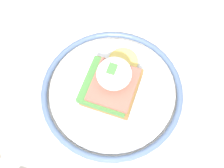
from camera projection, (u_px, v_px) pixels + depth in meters
The scene contains 5 objects.
ground_plane at pixel (98, 165), 1.17m from camera, with size 6.00×6.00×0.00m, color gray.
dining_table at pixel (85, 113), 0.59m from camera, with size 1.00×0.69×0.78m.
plate at pixel (112, 91), 0.46m from camera, with size 0.23×0.23×0.02m.
sandwich at pixel (113, 81), 0.43m from camera, with size 0.12×0.08×0.07m.
fork at pixel (145, 17), 0.53m from camera, with size 0.02×0.14×0.00m.
Camera 1 is at (0.17, 0.12, 1.20)m, focal length 45.00 mm.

